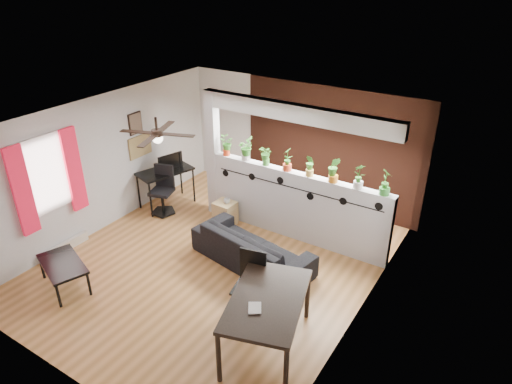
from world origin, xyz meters
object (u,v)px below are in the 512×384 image
Objects in this scene: potted_plant_4 at (310,165)px; computer_desk at (165,174)px; office_chair at (163,193)px; ceiling_fan at (157,135)px; potted_plant_3 at (287,158)px; potted_plant_6 at (359,175)px; coffee_table at (62,265)px; sofa at (252,248)px; potted_plant_7 at (386,181)px; folding_chair at (251,278)px; cup at (227,201)px; dining_table at (267,304)px; potted_plant_2 at (266,155)px; cube_shelf at (225,213)px; potted_plant_5 at (334,169)px; potted_plant_1 at (246,149)px.

computer_desk is at bearing -173.90° from potted_plant_4.
potted_plant_4 is 3.27m from office_chair.
ceiling_fan is at bearing -135.41° from potted_plant_4.
ceiling_fan is at bearing -127.36° from potted_plant_3.
potted_plant_6 reaches higher than coffee_table.
ceiling_fan reaches higher than sofa.
computer_desk is at bearing -7.12° from sofa.
potted_plant_6 is at bearing 33.41° from ceiling_fan.
potted_plant_7 is 2.69m from folding_chair.
office_chair is (-1.42, -0.28, -0.09)m from cup.
dining_table is (3.76, -2.08, 0.30)m from office_chair.
computer_desk is at bearing -175.24° from potted_plant_6.
potted_plant_2 is at bearing 121.53° from dining_table.
cube_shelf is 3.40m from dining_table.
potted_plant_7 is (0.45, 0.00, 0.01)m from potted_plant_6.
potted_plant_4 is 0.89× the size of potted_plant_6.
office_chair reaches higher than dining_table.
potted_plant_5 is at bearing 0.00° from potted_plant_3.
computer_desk is 1.23× the size of office_chair.
office_chair reaches higher than computer_desk.
potted_plant_7 is (0.90, 0.00, 0.00)m from potted_plant_5.
coffee_table is (0.49, -2.99, -0.33)m from computer_desk.
potted_plant_1 reaches higher than computer_desk.
potted_plant_7 is at bearing -137.24° from sofa.
potted_plant_7 is (2.71, 0.00, 0.01)m from potted_plant_1.
potted_plant_5 reaches higher than dining_table.
folding_chair is (1.78, -1.89, 0.08)m from cup.
potted_plant_1 is at bearing 180.00° from potted_plant_7.
potted_plant_7 is at bearing 8.11° from office_chair.
potted_plant_4 reaches higher than folding_chair.
potted_plant_3 reaches higher than folding_chair.
folding_chair reaches higher than coffee_table.
potted_plant_5 is 0.45× the size of office_chair.
potted_plant_2 is 0.90m from potted_plant_4.
potted_plant_1 is at bearing 180.00° from potted_plant_4.
potted_plant_3 reaches higher than cube_shelf.
potted_plant_4 is 0.45m from potted_plant_5.
potted_plant_7 is at bearing 0.00° from potted_plant_3.
potted_plant_6 is 3.55× the size of cup.
ceiling_fan is at bearing 60.66° from coffee_table.
folding_chair is at bearing 20.87° from coffee_table.
computer_desk is (-4.08, -0.34, -0.84)m from potted_plant_6.
potted_plant_6 is 0.90× the size of cube_shelf.
potted_plant_3 reaches higher than sofa.
potted_plant_4 is 4.43m from coffee_table.
potted_plant_2 is 0.95× the size of potted_plant_4.
potted_plant_2 is 1.76m from sofa.
potted_plant_6 reaches higher than potted_plant_1.
office_chair is (-3.01, -0.62, -1.11)m from potted_plant_4.
office_chair is at bearing -165.61° from cube_shelf.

